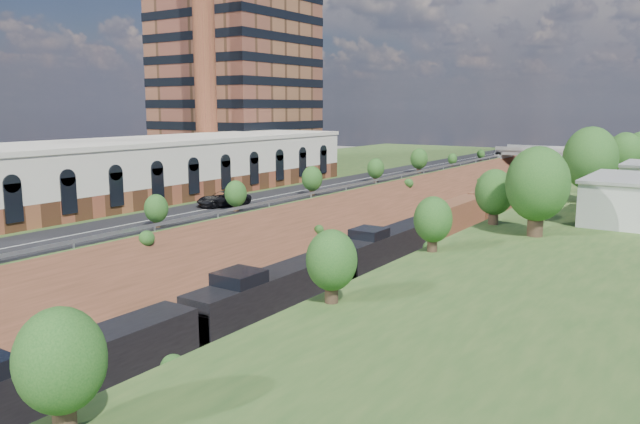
% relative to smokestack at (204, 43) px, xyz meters
% --- Properties ---
extents(platform_left, '(44.00, 180.00, 5.00)m').
position_rel_smokestack_xyz_m(platform_left, '(3.00, 4.00, -22.50)').
color(platform_left, '#325623').
rests_on(platform_left, ground).
extents(embankment_left, '(10.00, 180.00, 10.00)m').
position_rel_smokestack_xyz_m(embankment_left, '(25.00, 4.00, -25.00)').
color(embankment_left, brown).
rests_on(embankment_left, ground).
extents(embankment_right, '(10.00, 180.00, 10.00)m').
position_rel_smokestack_xyz_m(embankment_right, '(47.00, 4.00, -25.00)').
color(embankment_right, brown).
rests_on(embankment_right, ground).
extents(rail_left_track, '(1.58, 180.00, 0.18)m').
position_rel_smokestack_xyz_m(rail_left_track, '(33.40, 4.00, -24.91)').
color(rail_left_track, gray).
rests_on(rail_left_track, ground).
extents(rail_right_track, '(1.58, 180.00, 0.18)m').
position_rel_smokestack_xyz_m(rail_right_track, '(38.60, 4.00, -24.91)').
color(rail_right_track, gray).
rests_on(rail_right_track, ground).
extents(road, '(8.00, 180.00, 0.10)m').
position_rel_smokestack_xyz_m(road, '(20.50, 4.00, -19.95)').
color(road, black).
rests_on(road, platform_left).
extents(guardrail, '(0.10, 171.00, 0.70)m').
position_rel_smokestack_xyz_m(guardrail, '(24.60, 3.80, -19.45)').
color(guardrail, '#99999E').
rests_on(guardrail, platform_left).
extents(commercial_building, '(14.30, 62.30, 7.00)m').
position_rel_smokestack_xyz_m(commercial_building, '(8.00, -18.00, -16.49)').
color(commercial_building, brown).
rests_on(commercial_building, platform_left).
extents(highrise_tower, '(22.00, 22.00, 53.90)m').
position_rel_smokestack_xyz_m(highrise_tower, '(-8.00, 16.00, 7.88)').
color(highrise_tower, brown).
rests_on(highrise_tower, platform_left).
extents(smokestack, '(3.20, 3.20, 40.00)m').
position_rel_smokestack_xyz_m(smokestack, '(0.00, 0.00, 0.00)').
color(smokestack, brown).
rests_on(smokestack, platform_left).
extents(overpass, '(24.50, 8.30, 7.40)m').
position_rel_smokestack_xyz_m(overpass, '(36.00, 66.00, -20.08)').
color(overpass, gray).
rests_on(overpass, ground).
extents(tree_right_large, '(5.25, 5.25, 7.61)m').
position_rel_smokestack_xyz_m(tree_right_large, '(53.00, -16.00, -15.62)').
color(tree_right_large, '#473323').
rests_on(tree_right_large, platform_right).
extents(tree_left_crest, '(2.45, 2.45, 3.55)m').
position_rel_smokestack_xyz_m(tree_left_crest, '(24.20, -36.00, -17.96)').
color(tree_left_crest, '#473323').
rests_on(tree_left_crest, platform_left).
extents(freight_train, '(2.90, 148.39, 4.55)m').
position_rel_smokestack_xyz_m(freight_train, '(38.60, 16.81, -22.48)').
color(freight_train, black).
rests_on(freight_train, ground).
extents(suv, '(4.68, 6.44, 1.63)m').
position_rel_smokestack_xyz_m(suv, '(20.63, -19.16, -19.09)').
color(suv, black).
rests_on(suv, road).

